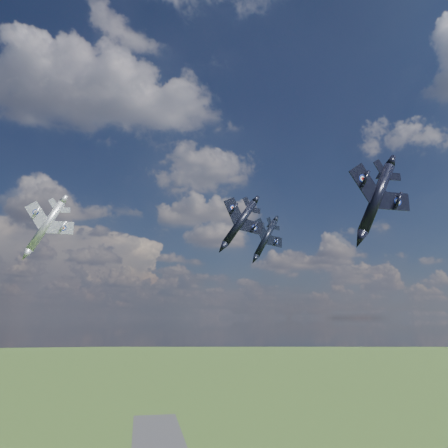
{
  "coord_description": "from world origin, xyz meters",
  "views": [
    {
      "loc": [
        -12.25,
        -70.13,
        64.36
      ],
      "look_at": [
        3.31,
        12.54,
        82.54
      ],
      "focal_mm": 35.0,
      "sensor_mm": 36.0,
      "label": 1
    }
  ],
  "objects": [
    {
      "name": "jet_lead_navy",
      "position": [
        4.21,
        2.33,
        80.66
      ],
      "size": [
        12.31,
        15.16,
        7.8
      ],
      "primitive_type": null,
      "rotation": [
        0.0,
        0.63,
        0.25
      ],
      "color": "black"
    },
    {
      "name": "jet_left_silver",
      "position": [
        -31.97,
        22.41,
        82.87
      ],
      "size": [
        13.14,
        16.94,
        8.21
      ],
      "primitive_type": null,
      "rotation": [
        0.0,
        0.49,
        0.1
      ],
      "color": "#ADB2B8"
    },
    {
      "name": "jet_right_navy",
      "position": [
        21.78,
        -12.6,
        81.88
      ],
      "size": [
        13.9,
        17.85,
        8.57
      ],
      "primitive_type": null,
      "rotation": [
        0.0,
        0.48,
        0.11
      ],
      "color": "black"
    },
    {
      "name": "jet_high_navy",
      "position": [
        19.23,
        38.02,
        84.77
      ],
      "size": [
        16.64,
        19.08,
        8.97
      ],
      "primitive_type": null,
      "rotation": [
        0.0,
        0.58,
        0.4
      ],
      "color": "black"
    }
  ]
}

